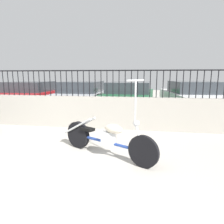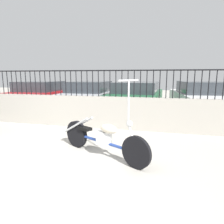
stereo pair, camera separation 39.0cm
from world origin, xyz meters
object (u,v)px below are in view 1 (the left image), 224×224
Objects in this scene: motorcycle_blue at (103,137)px; car_silver at (83,96)px; car_green at (130,97)px; car_red at (32,96)px; car_white at (192,98)px.

motorcycle_blue reaches higher than car_silver.
motorcycle_blue reaches higher than car_green.
car_red is 7.04m from car_white.
car_red is 4.51m from car_green.
car_red is at bearing 93.45° from car_silver.
motorcycle_blue is at bearing -159.11° from car_silver.
car_white is (4.65, -0.01, 0.01)m from car_silver.
car_silver is 2.14m from car_green.
car_silver is at bearing 83.71° from car_white.
car_white is at bearing 88.98° from motorcycle_blue.
motorcycle_blue reaches higher than car_white.
car_green is at bearing 89.37° from car_white.
car_silver is 4.65m from car_white.
car_red is 0.96× the size of car_silver.
car_white is (2.53, 0.25, 0.01)m from car_green.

